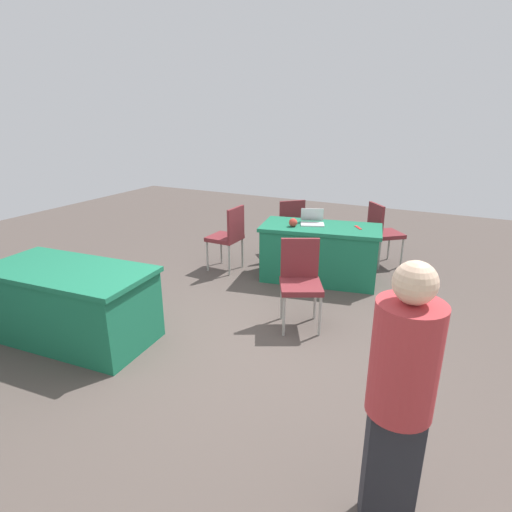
% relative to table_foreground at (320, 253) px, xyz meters
% --- Properties ---
extents(ground_plane, '(14.40, 14.40, 0.00)m').
position_rel_table_foreground_xyz_m(ground_plane, '(0.13, 2.05, -0.39)').
color(ground_plane, '#4C423D').
extents(table_foreground, '(1.74, 1.06, 0.78)m').
position_rel_table_foreground_xyz_m(table_foreground, '(0.00, 0.00, 0.00)').
color(table_foreground, '#196647').
rests_on(table_foreground, ground).
extents(table_mid_right, '(1.79, 0.99, 0.78)m').
position_rel_table_foreground_xyz_m(table_mid_right, '(1.76, 2.72, 0.00)').
color(table_mid_right, '#196647').
rests_on(table_mid_right, ground).
extents(chair_near_front, '(0.62, 0.62, 0.94)m').
position_rel_table_foreground_xyz_m(chair_near_front, '(0.78, -0.76, 0.15)').
color(chair_near_front, '#9E9993').
rests_on(chair_near_front, ground).
extents(chair_tucked_left, '(0.59, 0.59, 0.97)m').
position_rel_table_foreground_xyz_m(chair_tucked_left, '(-0.23, 1.38, 0.17)').
color(chair_tucked_left, '#9E9993').
rests_on(chair_tucked_left, ground).
extents(chair_tucked_right, '(0.62, 0.62, 0.97)m').
position_rel_table_foreground_xyz_m(chair_tucked_right, '(-0.66, -0.99, 0.17)').
color(chair_tucked_right, '#9E9993').
rests_on(chair_tucked_right, ground).
extents(chair_by_pillar, '(0.45, 0.45, 0.97)m').
position_rel_table_foreground_xyz_m(chair_by_pillar, '(1.32, 0.27, 0.17)').
color(chair_by_pillar, '#9E9993').
rests_on(chair_by_pillar, ground).
extents(person_attendee_browsing, '(0.42, 0.42, 1.62)m').
position_rel_table_foreground_xyz_m(person_attendee_browsing, '(-1.54, 3.39, 0.50)').
color(person_attendee_browsing, '#26262D').
rests_on(person_attendee_browsing, ground).
extents(laptop_silver, '(0.40, 0.39, 0.21)m').
position_rel_table_foreground_xyz_m(laptop_silver, '(0.15, -0.05, 0.43)').
color(laptop_silver, silver).
rests_on(laptop_silver, table_foreground).
extents(yarn_ball, '(0.12, 0.12, 0.12)m').
position_rel_table_foreground_xyz_m(yarn_ball, '(0.33, 0.20, 0.45)').
color(yarn_ball, '#B2382D').
rests_on(yarn_ball, table_foreground).
extents(scissors_red, '(0.13, 0.17, 0.01)m').
position_rel_table_foreground_xyz_m(scissors_red, '(-0.48, -0.13, 0.39)').
color(scissors_red, red).
rests_on(scissors_red, table_foreground).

